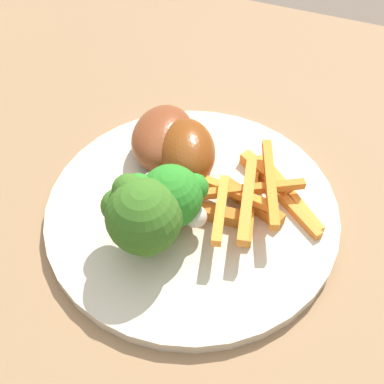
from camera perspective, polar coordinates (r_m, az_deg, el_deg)
name	(u,v)px	position (r m, az deg, el deg)	size (l,w,h in m)	color
dining_table	(181,278)	(0.53, -1.30, -9.87)	(1.18, 0.80, 0.70)	#8E6B47
dinner_plate	(192,211)	(0.45, 0.00, -2.14)	(0.26, 0.26, 0.01)	beige
broccoli_floret_front	(142,213)	(0.39, -5.72, -2.39)	(0.07, 0.07, 0.07)	#8AB557
broccoli_floret_middle	(144,219)	(0.39, -5.50, -3.09)	(0.05, 0.05, 0.06)	#89A156
broccoli_floret_back	(164,196)	(0.40, -3.21, -0.45)	(0.06, 0.06, 0.07)	#76AA59
carrot_fries_pile	(252,197)	(0.44, 6.87, -0.59)	(0.13, 0.13, 0.03)	orange
chicken_drumstick_near	(162,141)	(0.48, -3.44, 5.89)	(0.08, 0.14, 0.04)	#582311
chicken_drumstick_far	(187,154)	(0.46, -0.60, 4.36)	(0.09, 0.12, 0.05)	#552109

